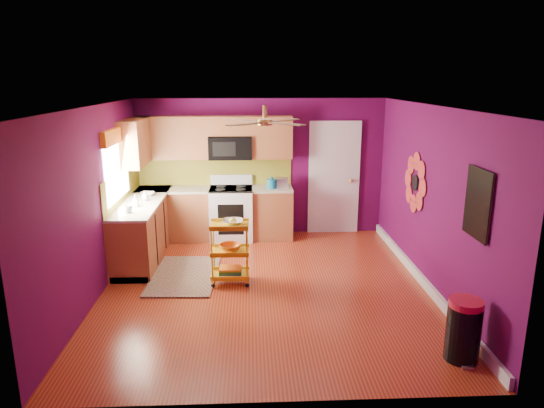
{
  "coord_description": "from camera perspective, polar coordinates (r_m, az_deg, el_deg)",
  "views": [
    {
      "loc": [
        -0.2,
        -6.29,
        2.85
      ],
      "look_at": [
        0.1,
        0.4,
        1.1
      ],
      "focal_mm": 32.0,
      "sensor_mm": 36.0,
      "label": 1
    }
  ],
  "objects": [
    {
      "name": "right_wall_art",
      "position": [
        6.58,
        19.12,
        1.47
      ],
      "size": [
        0.04,
        2.74,
        1.04
      ],
      "color": "black",
      "rests_on": "ground"
    },
    {
      "name": "soap_bottle_b",
      "position": [
        8.02,
        -14.7,
        0.92
      ],
      "size": [
        0.12,
        0.12,
        0.15
      ],
      "primitive_type": "imported",
      "color": "white",
      "rests_on": "lower_cabinets"
    },
    {
      "name": "electric_range",
      "position": [
        8.8,
        -4.79,
        -1.03
      ],
      "size": [
        0.76,
        0.66,
        1.13
      ],
      "color": "white",
      "rests_on": "ground"
    },
    {
      "name": "counter_cup",
      "position": [
        7.37,
        -16.62,
        -0.58
      ],
      "size": [
        0.14,
        0.14,
        0.11
      ],
      "primitive_type": "imported",
      "color": "white",
      "rests_on": "lower_cabinets"
    },
    {
      "name": "ground",
      "position": [
        6.91,
        -0.72,
        -9.73
      ],
      "size": [
        5.0,
        5.0,
        0.0
      ],
      "primitive_type": "plane",
      "color": "maroon",
      "rests_on": "ground"
    },
    {
      "name": "counter_dish",
      "position": [
        8.35,
        -14.46,
        1.14
      ],
      "size": [
        0.23,
        0.23,
        0.06
      ],
      "primitive_type": "imported",
      "color": "white",
      "rests_on": "lower_cabinets"
    },
    {
      "name": "room_envelope",
      "position": [
        6.41,
        -0.53,
        3.68
      ],
      "size": [
        4.54,
        5.04,
        2.52
      ],
      "color": "#520942",
      "rests_on": "ground"
    },
    {
      "name": "shag_rug",
      "position": [
        7.38,
        -10.23,
        -8.24
      ],
      "size": [
        1.0,
        1.56,
        0.02
      ],
      "primitive_type": "cube",
      "rotation": [
        0.0,
        0.0,
        -0.05
      ],
      "color": "black",
      "rests_on": "ground"
    },
    {
      "name": "teal_kettle",
      "position": [
        8.63,
        -0.02,
        2.42
      ],
      "size": [
        0.18,
        0.18,
        0.21
      ],
      "color": "#126687",
      "rests_on": "lower_cabinets"
    },
    {
      "name": "left_window",
      "position": [
        7.7,
        -17.87,
        5.61
      ],
      "size": [
        0.08,
        1.35,
        1.08
      ],
      "color": "white",
      "rests_on": "ground"
    },
    {
      "name": "rolling_cart",
      "position": [
        6.89,
        -4.9,
        -5.37
      ],
      "size": [
        0.54,
        0.4,
        0.97
      ],
      "color": "yellow",
      "rests_on": "ground"
    },
    {
      "name": "soap_bottle_a",
      "position": [
        7.69,
        -15.79,
        0.35
      ],
      "size": [
        0.08,
        0.08,
        0.18
      ],
      "primitive_type": "imported",
      "color": "#EA3F72",
      "rests_on": "lower_cabinets"
    },
    {
      "name": "upper_cabinetry",
      "position": [
        8.59,
        -9.63,
        7.4
      ],
      "size": [
        2.8,
        2.3,
        1.26
      ],
      "color": "brown",
      "rests_on": "ground"
    },
    {
      "name": "toaster",
      "position": [
        8.71,
        1.17,
        2.56
      ],
      "size": [
        0.22,
        0.15,
        0.18
      ],
      "primitive_type": "cube",
      "color": "beige",
      "rests_on": "lower_cabinets"
    },
    {
      "name": "lower_cabinets",
      "position": [
        8.54,
        -10.22,
        -2.05
      ],
      "size": [
        2.81,
        2.31,
        0.94
      ],
      "color": "brown",
      "rests_on": "ground"
    },
    {
      "name": "ceiling_fan",
      "position": [
        6.52,
        -0.85,
        9.7
      ],
      "size": [
        1.01,
        1.01,
        0.26
      ],
      "color": "#BF8C3F",
      "rests_on": "ground"
    },
    {
      "name": "panel_door",
      "position": [
        9.08,
        7.29,
        2.92
      ],
      "size": [
        0.95,
        0.11,
        2.15
      ],
      "color": "white",
      "rests_on": "ground"
    },
    {
      "name": "trash_can",
      "position": [
        5.52,
        21.6,
        -13.62
      ],
      "size": [
        0.41,
        0.42,
        0.67
      ],
      "color": "black",
      "rests_on": "ground"
    }
  ]
}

